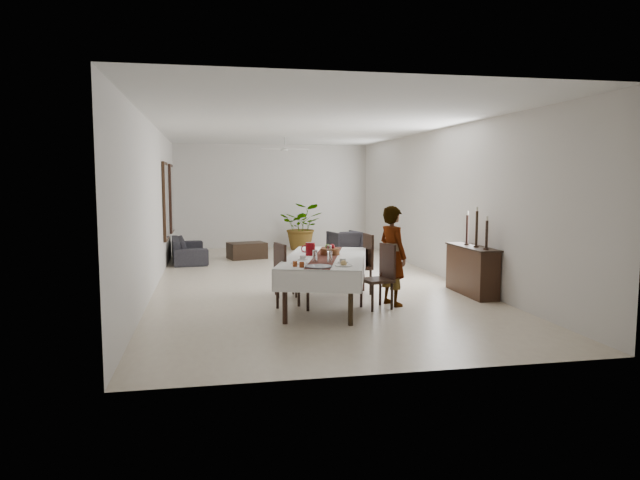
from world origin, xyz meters
The scene contains 86 objects.
floor centered at (0.00, 0.00, 0.00)m, with size 6.00×12.00×0.00m, color beige.
ceiling centered at (0.00, 0.00, 3.20)m, with size 6.00×12.00×0.02m, color silver.
wall_back centered at (0.00, 6.00, 1.60)m, with size 6.00×0.02×3.20m, color silver.
wall_front centered at (0.00, -6.00, 1.60)m, with size 6.00×0.02×3.20m, color silver.
wall_left centered at (-3.00, 0.00, 1.60)m, with size 0.02×12.00×3.20m, color silver.
wall_right centered at (3.00, 0.00, 1.60)m, with size 0.02×12.00×3.20m, color silver.
dining_table_top centered at (-0.06, -2.58, 0.79)m, with size 1.09×2.62×0.05m, color black.
table_leg_fl centered at (-0.88, -3.63, 0.38)m, with size 0.08×0.08×0.76m, color black.
table_leg_fr centered at (0.04, -3.91, 0.38)m, with size 0.08×0.08×0.76m, color black.
table_leg_bl centered at (-0.17, -1.24, 0.38)m, with size 0.08×0.08×0.76m, color black.
table_leg_br centered at (0.75, -1.52, 0.38)m, with size 0.08×0.08×0.76m, color black.
tablecloth_top centered at (-0.06, -2.58, 0.82)m, with size 1.29×2.82×0.01m, color white.
tablecloth_drape_left centered at (-0.68, -2.39, 0.67)m, with size 0.01×2.82×0.33m, color white.
tablecloth_drape_right centered at (0.55, -2.76, 0.67)m, with size 0.01×2.82×0.33m, color white.
tablecloth_drape_near centered at (-0.47, -3.92, 0.67)m, with size 1.29×0.01×0.33m, color white.
tablecloth_drape_far centered at (0.34, -1.23, 0.67)m, with size 1.29×0.01×0.33m, color silver.
table_runner centered at (-0.06, -2.58, 0.83)m, with size 0.38×2.73×0.00m, color maroon.
red_pitcher centered at (-0.28, -2.34, 0.94)m, with size 0.16×0.16×0.22m, color maroon.
pitcher_handle centered at (-0.37, -2.31, 0.94)m, with size 0.13×0.13×0.02m, color maroon.
wine_glass_near centered at (-0.14, -3.29, 0.92)m, with size 0.08×0.08×0.19m, color silver.
wine_glass_mid centered at (-0.34, -3.12, 0.92)m, with size 0.08×0.08×0.19m, color silver.
wine_glass_far centered at (0.00, -2.54, 0.92)m, with size 0.08×0.08×0.19m, color white.
teacup_right centered at (0.06, -3.30, 0.86)m, with size 0.10×0.10×0.07m, color silver.
saucer_right centered at (0.06, -3.30, 0.84)m, with size 0.16×0.16×0.01m, color silver.
teacup_left centered at (-0.49, -2.85, 0.86)m, with size 0.10×0.10×0.07m, color silver.
saucer_left centered at (-0.49, -2.85, 0.84)m, with size 0.16×0.16×0.01m, color white.
plate_near_right centered at (0.00, -3.62, 0.84)m, with size 0.26×0.26×0.02m, color silver.
bread_near_right centered at (0.00, -3.62, 0.87)m, with size 0.10×0.10×0.10m, color tan.
plate_near_left centered at (-0.61, -3.26, 0.84)m, with size 0.26×0.26×0.02m, color white.
plate_far_left centered at (-0.23, -1.90, 0.84)m, with size 0.26×0.26×0.02m, color silver.
serving_tray centered at (-0.39, -3.67, 0.84)m, with size 0.39×0.39×0.02m, color #46474C.
jam_jar_a centered at (-0.63, -3.63, 0.87)m, with size 0.07×0.07×0.08m, color maroon.
jam_jar_b centered at (-0.72, -3.54, 0.87)m, with size 0.07×0.07×0.08m, color #873913.
fruit_basket centered at (0.07, -2.33, 0.89)m, with size 0.33×0.33×0.11m, color brown.
fruit_red centered at (0.10, -2.32, 0.97)m, with size 0.10×0.10×0.10m, color maroon.
fruit_green centered at (0.03, -2.29, 0.97)m, with size 0.09×0.09×0.09m, color #4A7423.
chair_right_near_seat centered at (0.72, -2.91, 0.47)m, with size 0.45×0.45×0.05m, color black.
chair_right_near_leg_fl centered at (0.95, -3.04, 0.22)m, with size 0.04×0.04×0.44m, color black.
chair_right_near_leg_fr centered at (0.86, -2.69, 0.22)m, with size 0.04×0.04×0.44m, color black.
chair_right_near_leg_bl centered at (0.59, -3.13, 0.22)m, with size 0.04×0.04×0.44m, color black.
chair_right_near_leg_br centered at (0.50, -2.78, 0.22)m, with size 0.04×0.04×0.44m, color black.
chair_right_near_back centered at (0.92, -2.86, 0.77)m, with size 0.45×0.04×0.57m, color black.
chair_right_far_seat centered at (0.73, -1.64, 0.49)m, with size 0.47×0.47×0.05m, color black.
chair_right_far_leg_fl centered at (0.94, -1.82, 0.23)m, with size 0.05×0.05×0.46m, color black.
chair_right_far_leg_fr centered at (0.91, -1.44, 0.23)m, with size 0.05×0.05×0.46m, color black.
chair_right_far_leg_bl centered at (0.55, -1.85, 0.23)m, with size 0.05×0.05×0.46m, color black.
chair_right_far_leg_br centered at (0.52, -1.47, 0.23)m, with size 0.05×0.05×0.46m, color black.
chair_right_far_back centered at (0.94, -1.62, 0.81)m, with size 0.47×0.04×0.60m, color black.
chair_left_near_seat centered at (-0.64, -2.75, 0.48)m, with size 0.46×0.46×0.05m, color black.
chair_left_near_leg_fl centered at (-0.87, -2.61, 0.23)m, with size 0.05×0.05×0.46m, color black.
chair_left_near_leg_fr centered at (-0.78, -2.98, 0.23)m, with size 0.05×0.05×0.46m, color black.
chair_left_near_leg_bl centered at (-0.50, -2.52, 0.23)m, with size 0.05×0.05×0.46m, color black.
chair_left_near_leg_br centered at (-0.41, -2.89, 0.23)m, with size 0.05×0.05×0.46m, color black.
chair_left_near_back centered at (-0.85, -2.80, 0.80)m, with size 0.46×0.04×0.59m, color black.
chair_left_far_seat centered at (-0.61, -1.65, 0.41)m, with size 0.40×0.40×0.04m, color black.
chair_left_far_leg_fl centered at (-0.77, -1.49, 0.19)m, with size 0.04×0.04×0.39m, color black.
chair_left_far_leg_fr centered at (-0.77, -1.81, 0.19)m, with size 0.04×0.04×0.39m, color black.
chair_left_far_leg_bl centered at (-0.45, -1.48, 0.19)m, with size 0.04×0.04×0.39m, color black.
chair_left_far_leg_br centered at (-0.44, -1.81, 0.19)m, with size 0.04×0.04×0.39m, color black.
chair_left_far_back centered at (-0.79, -1.65, 0.68)m, with size 0.40×0.04×0.50m, color black.
woman centered at (1.06, -2.71, 0.84)m, with size 0.61×0.40×1.67m, color #96999F.
sideboard_body centered at (2.78, -2.12, 0.43)m, with size 0.38×1.44×0.86m, color black.
sideboard_top centered at (2.78, -2.12, 0.88)m, with size 0.42×1.50×0.03m, color black.
candlestick_near_base centered at (2.78, -2.65, 0.91)m, with size 0.10×0.10×0.03m, color black.
candlestick_near_shaft centered at (2.78, -2.65, 1.16)m, with size 0.05×0.05×0.48m, color black.
candlestick_near_candle centered at (2.78, -2.65, 1.44)m, with size 0.03×0.03×0.08m, color beige.
candlestick_mid_base centered at (2.78, -2.27, 0.91)m, with size 0.10×0.10×0.03m, color black.
candlestick_mid_shaft centered at (2.78, -2.27, 1.23)m, with size 0.05×0.05×0.62m, color black.
candlestick_mid_candle centered at (2.78, -2.27, 1.59)m, with size 0.03×0.03×0.08m, color beige.
candlestick_far_base centered at (2.78, -1.88, 0.91)m, with size 0.10×0.10×0.03m, color black.
candlestick_far_shaft centered at (2.78, -1.88, 1.19)m, with size 0.05×0.05×0.53m, color black.
candlestick_far_candle centered at (2.78, -1.88, 1.49)m, with size 0.03×0.03×0.08m, color white.
sofa centered at (-2.48, 3.29, 0.31)m, with size 2.12×0.83×0.62m, color #2C292F.
armchair centered at (1.71, 3.49, 0.36)m, with size 0.76×0.78×0.71m, color #2A272D.
coffee_table centered at (-0.98, 3.53, 0.22)m, with size 0.97×0.65×0.43m, color black.
potted_plant centered at (0.81, 5.22, 0.71)m, with size 1.28×1.11×1.42m, color #2E5020.
mirror_frame_near centered at (-2.96, 2.20, 1.60)m, with size 0.06×1.05×1.85m, color black.
mirror_glass_near centered at (-2.92, 2.20, 1.60)m, with size 0.01×0.90×1.70m, color white.
mirror_frame_far centered at (-2.96, 4.30, 1.60)m, with size 0.06×1.05×1.85m, color black.
mirror_glass_far centered at (-2.92, 4.30, 1.60)m, with size 0.01×0.90×1.70m, color silver.
fan_rod centered at (0.00, 3.00, 3.10)m, with size 0.04×0.04×0.20m, color silver.
fan_hub centered at (0.00, 3.00, 2.90)m, with size 0.16×0.16×0.08m, color white.
fan_blade_n centered at (0.00, 3.35, 2.90)m, with size 0.10×0.55×0.01m, color silver.
fan_blade_s centered at (0.00, 2.65, 2.90)m, with size 0.10×0.55×0.01m, color silver.
fan_blade_e centered at (0.35, 3.00, 2.90)m, with size 0.55×0.10×0.01m, color white.
fan_blade_w centered at (-0.35, 3.00, 2.90)m, with size 0.55×0.10×0.01m, color white.
Camera 1 is at (-1.94, -11.76, 2.10)m, focal length 32.00 mm.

